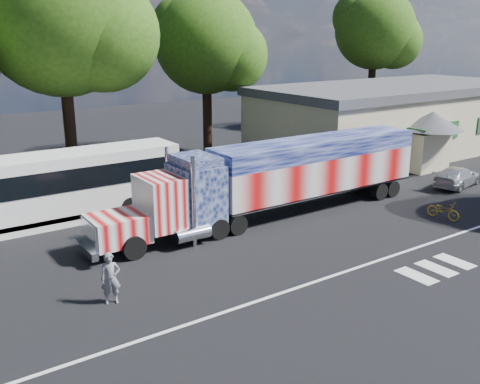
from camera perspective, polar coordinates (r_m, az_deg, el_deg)
ground at (r=22.79m, az=4.29°, el=-6.35°), size 100.00×100.00×0.00m
lane_markings at (r=21.42m, az=14.31°, el=-8.38°), size 30.00×2.67×0.01m
semi_truck at (r=26.71m, az=4.49°, el=1.70°), size 18.61×2.94×3.97m
coach_bus at (r=27.41m, az=-18.28°, el=0.62°), size 11.50×2.68×3.34m
hall_building at (r=43.33m, az=16.23°, el=7.56°), size 22.40×12.80×5.20m
parked_car at (r=34.79m, az=22.20°, el=1.53°), size 4.32×2.38×1.19m
woman at (r=18.78m, az=-13.64°, el=-8.94°), size 0.76×0.62×1.82m
bicycle at (r=28.40m, az=20.86°, el=-1.81°), size 0.83×1.76×0.89m
tree_n_mid at (r=33.16m, az=-18.38°, el=17.55°), size 9.80×9.33×14.64m
tree_far_ne at (r=53.98m, az=14.34°, el=16.41°), size 7.85×7.48×13.06m
tree_ne_a at (r=40.97m, az=-3.44°, el=15.62°), size 8.02×7.64×12.14m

